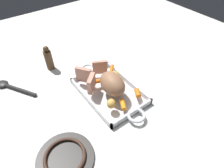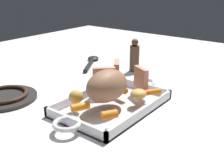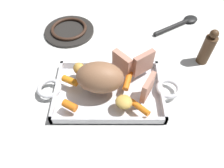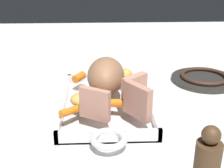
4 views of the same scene
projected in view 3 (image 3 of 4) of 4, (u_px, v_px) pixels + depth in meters
The scene contains 15 objects.
ground_plane at pixel (109, 93), 0.67m from camera, with size 2.25×2.25×0.00m, color silver.
roasting_dish at pixel (109, 91), 0.66m from camera, with size 0.46×0.23×0.03m.
pork_roast at pixel (100, 78), 0.61m from camera, with size 0.14×0.10×0.09m, color #946647.
roast_slice_thin at pixel (148, 87), 0.60m from camera, with size 0.01×0.07×0.07m, color tan.
roast_slice_outer at pixel (143, 63), 0.66m from camera, with size 0.02×0.08×0.08m, color tan.
roast_slice_thick at pixel (122, 63), 0.66m from camera, with size 0.02×0.07×0.07m, color tan.
baby_carrot_northeast at pixel (128, 81), 0.65m from camera, with size 0.02×0.02×0.06m, color orange.
baby_carrot_southwest at pixel (70, 106), 0.59m from camera, with size 0.02×0.02×0.04m, color orange.
baby_carrot_northwest at pixel (140, 107), 0.59m from camera, with size 0.02×0.02×0.07m, color orange.
baby_carrot_long at pixel (70, 81), 0.65m from camera, with size 0.02×0.02×0.05m, color orange.
potato_golden_large at pixel (124, 102), 0.60m from camera, with size 0.05×0.05×0.03m, color gold.
potato_corner at pixel (79, 69), 0.67m from camera, with size 0.04×0.04×0.04m, color gold.
stove_burner_rear at pixel (69, 30), 0.86m from camera, with size 0.20×0.20×0.02m.
serving_spoon at pixel (181, 23), 0.89m from camera, with size 0.22×0.15×0.02m.
pepper_mill at pixel (207, 48), 0.71m from camera, with size 0.04×0.04×0.14m.
Camera 3 is at (-0.01, 0.39, 0.55)m, focal length 33.00 mm.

